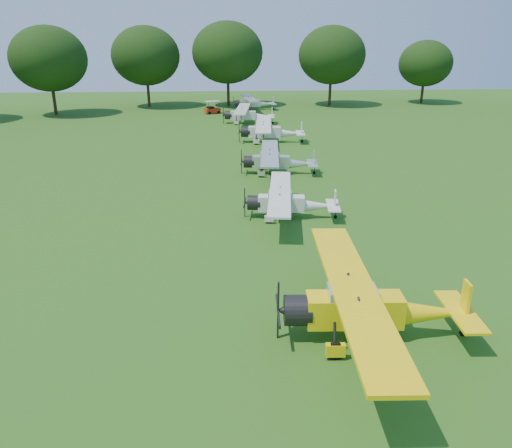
{
  "coord_description": "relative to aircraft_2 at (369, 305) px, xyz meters",
  "views": [
    {
      "loc": [
        -3.55,
        -25.52,
        10.53
      ],
      "look_at": [
        -1.82,
        -1.36,
        1.4
      ],
      "focal_mm": 35.0,
      "sensor_mm": 36.0,
      "label": 1
    }
  ],
  "objects": [
    {
      "name": "ground",
      "position": [
        -1.72,
        9.88,
        -1.34
      ],
      "size": [
        160.0,
        160.0,
        0.0
      ],
      "primitive_type": "plane",
      "color": "#1E5114",
      "rests_on": "ground"
    },
    {
      "name": "tree_belt",
      "position": [
        1.85,
        10.04,
        6.69
      ],
      "size": [
        137.36,
        130.27,
        14.52
      ],
      "color": "black",
      "rests_on": "ground"
    },
    {
      "name": "aircraft_2",
      "position": [
        0.0,
        0.0,
        0.0
      ],
      "size": [
        7.33,
        11.67,
        2.3
      ],
      "rotation": [
        0.0,
        0.0,
        -0.05
      ],
      "color": "yellow",
      "rests_on": "ground"
    },
    {
      "name": "aircraft_3",
      "position": [
        -1.22,
        13.21,
        -0.26
      ],
      "size": [
        5.94,
        9.44,
        1.85
      ],
      "rotation": [
        0.0,
        0.0,
        -0.13
      ],
      "color": "silver",
      "rests_on": "ground"
    },
    {
      "name": "aircraft_4",
      "position": [
        -0.78,
        23.76,
        -0.2
      ],
      "size": [
        6.28,
        10.0,
        1.96
      ],
      "rotation": [
        0.0,
        0.0,
        -0.1
      ],
      "color": "silver",
      "rests_on": "ground"
    },
    {
      "name": "aircraft_5",
      "position": [
        -0.11,
        36.65,
        -0.06
      ],
      "size": [
        7.04,
        11.21,
        2.2
      ],
      "rotation": [
        0.0,
        0.0,
        -0.09
      ],
      "color": "silver",
      "rests_on": "ground"
    },
    {
      "name": "aircraft_6",
      "position": [
        -1.8,
        48.98,
        -0.12
      ],
      "size": [
        6.72,
        10.69,
        2.1
      ],
      "rotation": [
        0.0,
        0.0,
        -0.12
      ],
      "color": "silver",
      "rests_on": "ground"
    },
    {
      "name": "aircraft_7",
      "position": [
        -0.23,
        61.38,
        -0.15
      ],
      "size": [
        6.51,
        10.37,
        2.04
      ],
      "rotation": [
        0.0,
        0.0,
        0.08
      ],
      "color": "silver",
      "rests_on": "ground"
    },
    {
      "name": "golf_cart",
      "position": [
        -6.38,
        58.11,
        -0.74
      ],
      "size": [
        2.4,
        1.94,
        1.79
      ],
      "rotation": [
        0.0,
        0.0,
        0.39
      ],
      "color": "red",
      "rests_on": "ground"
    }
  ]
}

